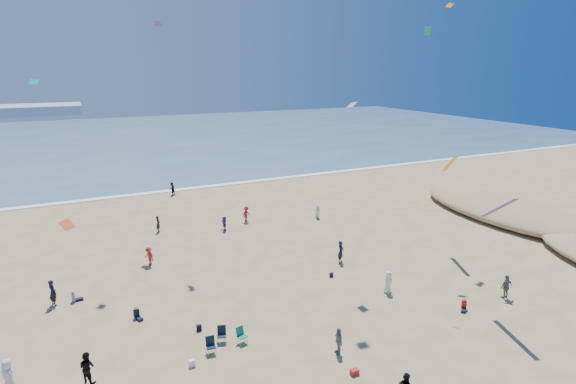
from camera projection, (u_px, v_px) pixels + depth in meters
name	position (u px, v px, depth m)	size (l,w,h in m)	color
ocean	(116.00, 140.00, 103.00)	(220.00, 100.00, 0.06)	#476B84
surf_line	(154.00, 193.00, 59.57)	(220.00, 1.20, 0.08)	white
standing_flyers	(251.00, 268.00, 35.35)	(32.17, 48.94, 1.93)	navy
seated_group	(288.00, 348.00, 25.92)	(25.13, 22.71, 0.84)	white
chair_cluster	(225.00, 339.00, 26.68)	(2.71, 1.51, 1.00)	black
white_tote	(192.00, 363.00, 24.95)	(0.35, 0.20, 0.40)	white
black_backpack	(199.00, 328.00, 28.35)	(0.30, 0.22, 0.38)	black
cooler	(355.00, 372.00, 24.31)	(0.45, 0.30, 0.30)	red
navy_bag	(331.00, 275.00, 35.64)	(0.28, 0.18, 0.34)	black
kites_aloft	(377.00, 104.00, 30.74)	(46.53, 36.96, 28.34)	#DC582C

